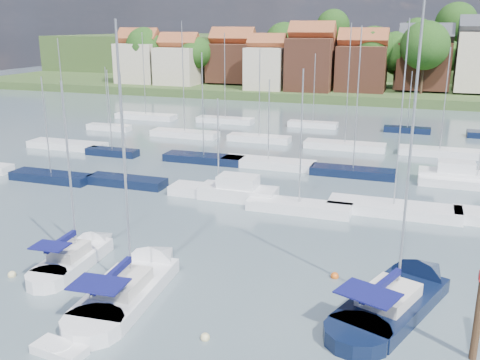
% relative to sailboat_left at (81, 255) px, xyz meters
% --- Properties ---
extents(ground, '(260.00, 260.00, 0.00)m').
position_rel_sailboat_left_xyz_m(ground, '(11.02, 35.64, -0.37)').
color(ground, '#485A62').
rests_on(ground, ground).
extents(sailboat_left, '(3.15, 9.63, 12.98)m').
position_rel_sailboat_left_xyz_m(sailboat_left, '(0.00, 0.00, 0.00)').
color(sailboat_left, white).
rests_on(sailboat_left, ground).
extents(sailboat_centre, '(4.17, 12.69, 16.92)m').
position_rel_sailboat_left_xyz_m(sailboat_centre, '(5.48, -1.87, -0.02)').
color(sailboat_centre, white).
rests_on(sailboat_centre, ground).
extents(sailboat_navy, '(7.79, 13.31, 17.86)m').
position_rel_sailboat_left_xyz_m(sailboat_navy, '(20.85, 1.58, -0.02)').
color(sailboat_navy, black).
rests_on(sailboat_navy, ground).
extents(tender, '(2.82, 1.57, 0.58)m').
position_rel_sailboat_left_xyz_m(tender, '(5.38, -9.50, -0.14)').
color(tender, white).
rests_on(tender, ground).
extents(timber_piling, '(0.40, 0.40, 6.82)m').
position_rel_sailboat_left_xyz_m(timber_piling, '(24.14, -3.44, 1.03)').
color(timber_piling, '#4C331E').
rests_on(timber_piling, ground).
extents(buoy_b, '(0.45, 0.45, 0.45)m').
position_rel_sailboat_left_xyz_m(buoy_b, '(4.19, -6.99, -0.37)').
color(buoy_b, beige).
rests_on(buoy_b, ground).
extents(buoy_c, '(0.45, 0.45, 0.45)m').
position_rel_sailboat_left_xyz_m(buoy_c, '(4.49, -6.19, -0.37)').
color(buoy_c, '#D85914').
rests_on(buoy_c, ground).
extents(buoy_d, '(0.49, 0.49, 0.49)m').
position_rel_sailboat_left_xyz_m(buoy_d, '(11.52, -6.07, -0.37)').
color(buoy_d, beige).
rests_on(buoy_d, ground).
extents(buoy_e, '(0.52, 0.52, 0.52)m').
position_rel_sailboat_left_xyz_m(buoy_e, '(16.57, 2.88, -0.37)').
color(buoy_e, '#D85914').
rests_on(buoy_e, ground).
extents(buoy_h, '(0.51, 0.51, 0.51)m').
position_rel_sailboat_left_xyz_m(buoy_h, '(-2.67, -3.56, -0.37)').
color(buoy_h, beige).
rests_on(buoy_h, ground).
extents(marina_field, '(79.62, 41.41, 15.93)m').
position_rel_sailboat_left_xyz_m(marina_field, '(12.93, 30.79, 0.07)').
color(marina_field, white).
rests_on(marina_field, ground).
extents(far_shore_town, '(212.46, 90.00, 22.27)m').
position_rel_sailboat_left_xyz_m(far_shore_town, '(13.25, 128.31, 4.24)').
color(far_shore_town, '#354A25').
rests_on(far_shore_town, ground).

